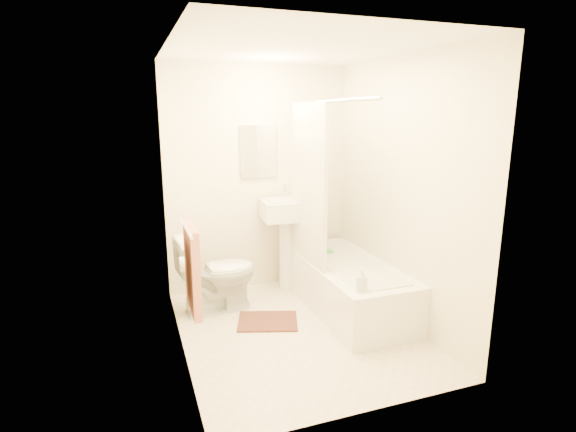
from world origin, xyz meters
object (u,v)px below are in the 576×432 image
object	(u,v)px
soap_bottle	(362,280)
toilet	(217,273)
bath_mat	(268,321)
bathtub	(347,285)
sink	(288,241)

from	to	relation	value
soap_bottle	toilet	bearing A→B (deg)	133.54
bath_mat	toilet	bearing A→B (deg)	131.04
toilet	soap_bottle	world-z (taller)	toilet
bathtub	soap_bottle	bearing A→B (deg)	-107.72
sink	soap_bottle	xyz separation A→B (m)	(0.17, -1.32, 0.02)
sink	bathtub	size ratio (longest dim) A/B	0.66
toilet	bathtub	size ratio (longest dim) A/B	0.46
sink	bath_mat	distance (m)	0.99
toilet	soap_bottle	xyz separation A→B (m)	(1.00, -1.05, 0.19)
sink	bathtub	bearing A→B (deg)	-54.32
sink	soap_bottle	world-z (taller)	sink
bath_mat	soap_bottle	distance (m)	1.04
bathtub	bath_mat	xyz separation A→B (m)	(-0.84, -0.05, -0.22)
bath_mat	soap_bottle	xyz separation A→B (m)	(0.62, -0.62, 0.55)
bathtub	soap_bottle	xyz separation A→B (m)	(-0.22, -0.67, 0.33)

